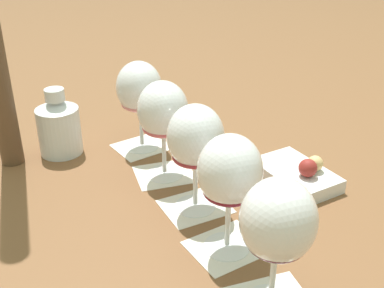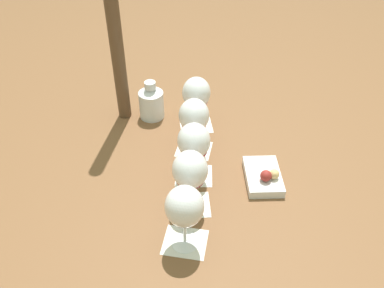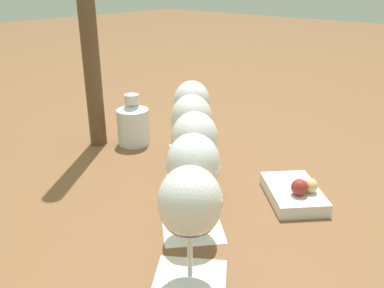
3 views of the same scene
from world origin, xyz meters
name	(u,v)px [view 3 (image 3 of 3)]	position (x,y,z in m)	size (l,w,h in m)	color
ground_plane	(192,197)	(0.00, 0.00, 0.00)	(8.00, 8.00, 0.00)	brown
tasting_card_0	(192,150)	(-0.20, -0.18, 0.00)	(0.15, 0.15, 0.00)	silver
tasting_card_1	(191,171)	(-0.09, -0.09, 0.00)	(0.15, 0.15, 0.00)	silver
tasting_card_2	(193,198)	(0.00, 0.01, 0.00)	(0.15, 0.15, 0.00)	silver
tasting_card_3	(193,230)	(0.10, 0.09, 0.00)	(0.15, 0.15, 0.00)	silver
tasting_card_4	(190,278)	(0.20, 0.17, 0.00)	(0.15, 0.15, 0.00)	silver
wine_glass_0	(192,104)	(-0.20, -0.18, 0.14)	(0.10, 0.10, 0.20)	white
wine_glass_1	(191,121)	(-0.09, -0.09, 0.14)	(0.10, 0.10, 0.20)	white
wine_glass_2	(193,142)	(0.00, 0.01, 0.14)	(0.10, 0.10, 0.20)	white
wine_glass_3	(193,168)	(0.10, 0.09, 0.14)	(0.10, 0.10, 0.20)	white
wine_glass_4	(190,207)	(0.20, 0.17, 0.13)	(0.10, 0.10, 0.20)	white
ceramic_vase	(133,123)	(-0.12, -0.34, 0.06)	(0.09, 0.09, 0.15)	silver
snack_dish	(295,192)	(-0.14, 0.18, 0.02)	(0.19, 0.19, 0.06)	silver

